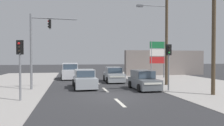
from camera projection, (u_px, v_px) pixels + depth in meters
ground_plane at (113, 96)px, 14.25m from camera, size 140.00×140.00×0.00m
lane_dash_near at (120, 103)px, 12.29m from camera, size 0.20×2.40×0.01m
lane_dash_mid at (105, 90)px, 17.19m from camera, size 0.20×2.40×0.01m
lane_dash_far at (97, 83)px, 22.10m from camera, size 0.20×2.40×0.01m
kerb_right_verge at (215, 88)px, 17.95m from camera, size 10.00×44.00×0.02m
utility_pole_foreground_right at (213, 8)px, 14.64m from camera, size 3.77×0.69×10.97m
utility_pole_midground_right at (165, 27)px, 20.10m from camera, size 3.78×0.28×10.10m
traffic_signal_mast at (38, 41)px, 17.35m from camera, size 3.69×0.44×6.00m
pedestal_signal_right_kerb at (169, 59)px, 16.65m from camera, size 0.44×0.30×3.56m
pedestal_signal_left_kerb at (20, 60)px, 12.72m from camera, size 0.43×0.31×3.56m
shopping_plaza_sign at (158, 54)px, 27.53m from camera, size 2.10×0.16×4.60m
shopfront_wall_far at (165, 63)px, 32.02m from camera, size 12.00×1.00×3.60m
sedan_crossing_left at (85, 80)px, 18.28m from camera, size 1.98×4.28×1.56m
sedan_kerbside_parked at (114, 75)px, 22.91m from camera, size 2.04×4.31×1.56m
suv_receding_far at (70, 72)px, 26.05m from camera, size 2.08×4.55×1.90m
hatchback_oncoming_mid at (144, 81)px, 17.46m from camera, size 1.85×3.67×1.53m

